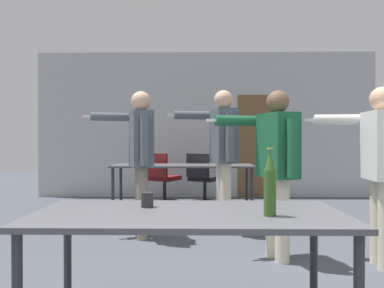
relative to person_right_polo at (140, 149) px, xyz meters
The scene contains 11 objects.
back_wall 3.34m from the person_right_polo, 75.15° to the left, with size 6.77×0.12×2.91m.
conference_table_near 2.39m from the person_right_polo, 74.60° to the right, with size 1.72×0.80×0.74m.
conference_table_far 1.84m from the person_right_polo, 76.17° to the left, with size 2.29×0.72×0.74m.
person_right_polo is the anchor object (origin of this frame).
person_center_tall 1.04m from the person_right_polo, 19.14° to the left, with size 0.89×0.64×1.77m.
person_far_watching 1.62m from the person_right_polo, 28.42° to the right, with size 0.86×0.62×1.62m.
person_near_casual 2.51m from the person_right_polo, 22.56° to the right, with size 0.74×0.69×1.62m.
office_chair_far_left 2.59m from the person_right_polo, 72.30° to the left, with size 0.65×0.68×0.91m.
office_chair_far_right 2.51m from the person_right_polo, 89.35° to the left, with size 0.64×0.67×0.91m.
beer_bottle 2.61m from the person_right_polo, 66.09° to the right, with size 0.07×0.07×0.36m.
drink_cup 2.19m from the person_right_polo, 79.97° to the right, with size 0.07×0.07×0.09m.
Camera 1 is at (-0.14, -1.50, 1.14)m, focal length 35.00 mm.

